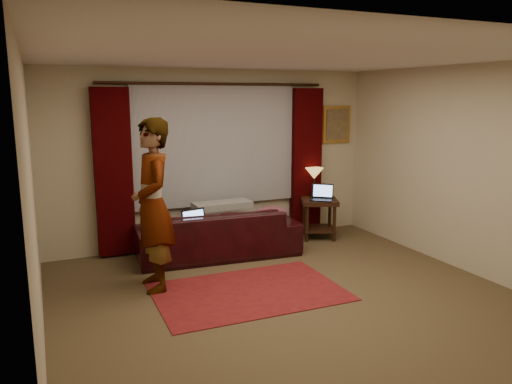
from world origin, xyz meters
TOP-DOWN VIEW (x-y plane):
  - floor at (0.00, 0.00)m, footprint 5.00×5.00m
  - ceiling at (0.00, 0.00)m, footprint 5.00×5.00m
  - wall_back at (0.00, 2.50)m, footprint 5.00×0.02m
  - wall_front at (0.00, -2.50)m, footprint 5.00×0.02m
  - wall_left at (-2.50, 0.00)m, footprint 0.02×5.00m
  - wall_right at (2.50, 0.00)m, footprint 0.02×5.00m
  - sheer_curtain at (0.00, 2.44)m, footprint 2.50×0.05m
  - drape_left at (-1.50, 2.39)m, footprint 0.50×0.14m
  - drape_right at (1.50, 2.39)m, footprint 0.50×0.14m
  - curtain_rod at (0.00, 2.39)m, footprint 0.04×0.04m
  - picture_frame at (2.10, 2.47)m, footprint 0.50×0.04m
  - sofa at (-0.20, 1.84)m, footprint 2.31×1.14m
  - throw_blanket at (-0.05, 2.06)m, footprint 0.85×0.36m
  - clothing_pile at (0.56, 1.70)m, footprint 0.49×0.38m
  - laptop_sofa at (-0.53, 1.67)m, footprint 0.42×0.45m
  - area_rug at (-0.33, 0.43)m, footprint 2.13×1.44m
  - end_table at (1.55, 2.05)m, footprint 0.71×0.71m
  - tiffany_lamp at (1.56, 2.22)m, footprint 0.41×0.41m
  - laptop_table at (1.52, 1.92)m, footprint 0.48×0.49m
  - person at (-1.27, 0.99)m, footprint 0.58×0.58m

SIDE VIEW (x-z plane):
  - floor at x=0.00m, z-range -0.01..0.00m
  - area_rug at x=-0.33m, z-range 0.00..0.01m
  - end_table at x=1.55m, z-range 0.00..0.63m
  - sofa at x=-0.20m, z-range 0.00..0.90m
  - clothing_pile at x=0.56m, z-range 0.45..0.65m
  - laptop_sofa at x=-0.53m, z-range 0.45..0.70m
  - laptop_table at x=1.52m, z-range 0.63..0.87m
  - tiffany_lamp at x=1.56m, z-range 0.63..1.09m
  - throw_blanket at x=-0.05m, z-range 0.86..0.96m
  - person at x=-1.27m, z-range 0.00..1.98m
  - drape_left at x=-1.50m, z-range 0.03..2.33m
  - drape_right at x=1.50m, z-range 0.03..2.33m
  - wall_back at x=0.00m, z-range 0.00..2.60m
  - wall_front at x=0.00m, z-range 0.00..2.60m
  - wall_left at x=-2.50m, z-range 0.00..2.60m
  - wall_right at x=2.50m, z-range 0.00..2.60m
  - sheer_curtain at x=0.00m, z-range 0.60..2.40m
  - picture_frame at x=2.10m, z-range 1.45..2.05m
  - curtain_rod at x=0.00m, z-range 0.68..4.08m
  - ceiling at x=0.00m, z-range 2.59..2.61m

